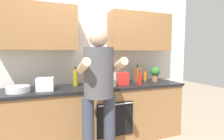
# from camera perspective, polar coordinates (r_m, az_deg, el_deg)

# --- Properties ---
(back_wall_unit) EXTENTS (4.00, 0.38, 2.50)m
(back_wall_unit) POSITION_cam_1_polar(r_m,az_deg,el_deg) (3.00, -6.33, 7.02)
(back_wall_unit) COLOR silver
(back_wall_unit) RESTS_ON ground
(counter) EXTENTS (2.84, 0.67, 0.90)m
(counter) POSITION_cam_1_polar(r_m,az_deg,el_deg) (2.89, -4.59, -13.87)
(counter) COLOR olive
(counter) RESTS_ON ground
(person_standing) EXTENTS (0.49, 0.45, 1.69)m
(person_standing) POSITION_cam_1_polar(r_m,az_deg,el_deg) (2.06, -4.20, -5.87)
(person_standing) COLOR #383D4C
(person_standing) RESTS_ON ground
(bottle_hotsauce) EXTENTS (0.07, 0.07, 0.24)m
(bottle_hotsauce) POSITION_cam_1_polar(r_m,az_deg,el_deg) (2.89, 8.86, -2.89)
(bottle_hotsauce) COLOR red
(bottle_hotsauce) RESTS_ON counter
(bottle_oil) EXTENTS (0.08, 0.08, 0.29)m
(bottle_oil) POSITION_cam_1_polar(r_m,az_deg,el_deg) (2.84, -11.58, -2.39)
(bottle_oil) COLOR olive
(bottle_oil) RESTS_ON counter
(bottle_soy) EXTENTS (0.08, 0.08, 0.36)m
(bottle_soy) POSITION_cam_1_polar(r_m,az_deg,el_deg) (2.83, -7.41, -1.81)
(bottle_soy) COLOR black
(bottle_soy) RESTS_ON counter
(bottle_juice) EXTENTS (0.06, 0.06, 0.21)m
(bottle_juice) POSITION_cam_1_polar(r_m,az_deg,el_deg) (3.35, 10.54, -1.91)
(bottle_juice) COLOR orange
(bottle_juice) RESTS_ON counter
(bottle_syrup) EXTENTS (0.06, 0.06, 0.22)m
(bottle_syrup) POSITION_cam_1_polar(r_m,az_deg,el_deg) (2.81, -5.01, -3.14)
(bottle_syrup) COLOR #8C4C14
(bottle_syrup) RESTS_ON counter
(cup_stoneware) EXTENTS (0.09, 0.09, 0.11)m
(cup_stoneware) POSITION_cam_1_polar(r_m,az_deg,el_deg) (2.74, 0.63, -4.12)
(cup_stoneware) COLOR slate
(cup_stoneware) RESTS_ON counter
(mixing_bowl) EXTENTS (0.29, 0.29, 0.08)m
(mixing_bowl) POSITION_cam_1_polar(r_m,az_deg,el_deg) (2.62, -27.76, -5.45)
(mixing_bowl) COLOR silver
(mixing_bowl) RESTS_ON counter
(knife_block) EXTENTS (0.10, 0.14, 0.31)m
(knife_block) POSITION_cam_1_polar(r_m,az_deg,el_deg) (3.18, 8.14, -1.50)
(knife_block) COLOR brown
(knife_block) RESTS_ON counter
(potted_herb) EXTENTS (0.17, 0.17, 0.26)m
(potted_herb) POSITION_cam_1_polar(r_m,az_deg,el_deg) (3.30, 13.58, -0.90)
(potted_herb) COLOR #9E6647
(potted_herb) RESTS_ON counter
(grocery_bag_produce) EXTENTS (0.24, 0.22, 0.17)m
(grocery_bag_produce) POSITION_cam_1_polar(r_m,az_deg,el_deg) (2.58, -20.55, -4.27)
(grocery_bag_produce) COLOR silver
(grocery_bag_produce) RESTS_ON counter
(grocery_bag_crisps) EXTENTS (0.23, 0.23, 0.19)m
(grocery_bag_crisps) POSITION_cam_1_polar(r_m,az_deg,el_deg) (2.90, 3.34, -2.71)
(grocery_bag_crisps) COLOR red
(grocery_bag_crisps) RESTS_ON counter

